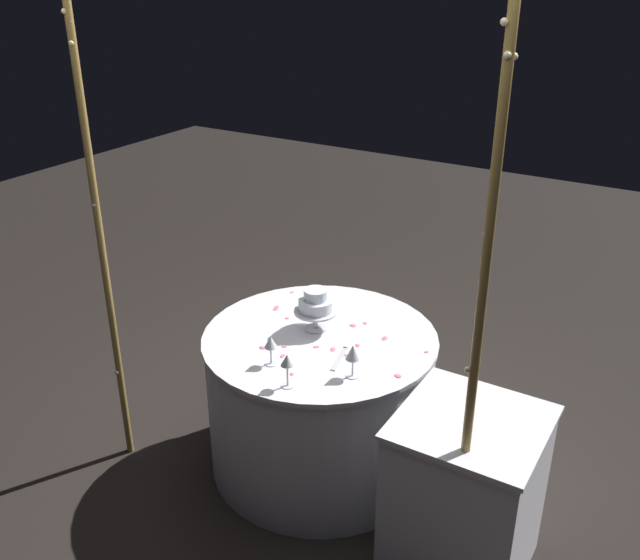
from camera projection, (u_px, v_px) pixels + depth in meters
name	position (u px, v px, depth m)	size (l,w,h in m)	color
ground_plane	(320.00, 459.00, 3.81)	(12.00, 12.00, 0.00)	black
decorative_arch	(258.00, 215.00, 2.78)	(1.92, 0.06, 2.44)	olive
main_table	(320.00, 400.00, 3.65)	(1.18, 1.18, 0.77)	white
side_table	(464.00, 495.00, 3.00)	(0.59, 0.59, 0.78)	white
tiered_cake	(316.00, 304.00, 3.49)	(0.22, 0.22, 0.22)	silver
wine_glass_0	(271.00, 343.00, 3.20)	(0.06, 0.06, 0.15)	silver
wine_glass_1	(353.00, 353.00, 3.10)	(0.07, 0.07, 0.16)	silver
wine_glass_2	(287.00, 362.00, 3.03)	(0.06, 0.06, 0.16)	silver
cake_knife	(343.00, 352.00, 3.33)	(0.09, 0.29, 0.01)	silver
rose_petal_0	(276.00, 309.00, 3.74)	(0.03, 0.02, 0.00)	#EA6B84
rose_petal_1	(292.00, 374.00, 3.16)	(0.02, 0.02, 0.00)	#EA6B84
rose_petal_2	(284.00, 346.00, 3.39)	(0.03, 0.02, 0.00)	#EA6B84
rose_petal_3	(262.00, 347.00, 3.38)	(0.03, 0.02, 0.00)	#EA6B84
rose_petal_4	(277.00, 307.00, 3.76)	(0.04, 0.03, 0.00)	#EA6B84
rose_petal_5	(357.00, 345.00, 3.40)	(0.03, 0.02, 0.00)	#EA6B84
rose_petal_6	(398.00, 376.00, 3.15)	(0.04, 0.03, 0.00)	#EA6B84
rose_petal_7	(292.00, 292.00, 3.93)	(0.03, 0.02, 0.00)	#EA6B84
rose_petal_8	(426.00, 352.00, 3.34)	(0.02, 0.02, 0.00)	#EA6B84
rose_petal_9	(385.00, 338.00, 3.46)	(0.04, 0.03, 0.00)	#EA6B84
rose_petal_10	(365.00, 323.00, 3.60)	(0.03, 0.02, 0.00)	#EA6B84
rose_petal_11	(283.00, 356.00, 3.31)	(0.03, 0.02, 0.00)	#EA6B84
rose_petal_12	(287.00, 318.00, 3.65)	(0.02, 0.02, 0.00)	#EA6B84
rose_petal_13	(353.00, 325.00, 3.58)	(0.04, 0.03, 0.00)	#EA6B84
rose_petal_14	(347.00, 355.00, 3.31)	(0.03, 0.02, 0.00)	#EA6B84
rose_petal_15	(333.00, 349.00, 3.36)	(0.04, 0.03, 0.00)	#EA6B84
rose_petal_16	(316.00, 347.00, 3.38)	(0.03, 0.02, 0.00)	#EA6B84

